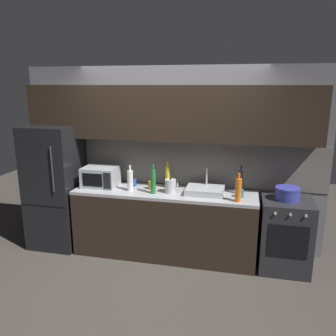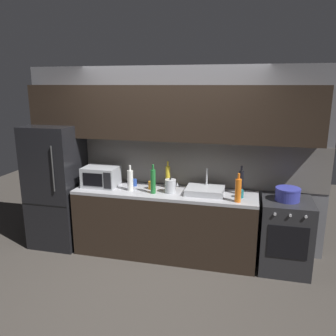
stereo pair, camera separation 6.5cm
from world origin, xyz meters
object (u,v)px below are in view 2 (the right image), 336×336
object	(u,v)px
refrigerator	(57,186)
wine_bottle_orange	(238,190)
mug_teal	(240,194)
mug_blue	(134,183)
cooking_pot	(288,194)
mug_amber	(151,185)
kettle	(170,186)
wine_bottle_yellow	(168,177)
oven_range	(285,235)
wine_bottle_white	(130,180)
microwave	(101,177)
wine_bottle_green	(153,181)
wine_bottle_dark	(241,182)

from	to	relation	value
refrigerator	wine_bottle_orange	distance (m)	2.54
mug_teal	mug_blue	bearing A→B (deg)	173.57
cooking_pot	mug_amber	bearing A→B (deg)	178.25
kettle	wine_bottle_yellow	distance (m)	0.23
mug_blue	oven_range	bearing A→B (deg)	-4.03
wine_bottle_yellow	oven_range	bearing A→B (deg)	-6.31
wine_bottle_orange	mug_teal	size ratio (longest dim) A/B	3.64
wine_bottle_white	wine_bottle_yellow	bearing A→B (deg)	28.38
oven_range	mug_amber	bearing A→B (deg)	178.21
microwave	wine_bottle_white	distance (m)	0.46
oven_range	wine_bottle_orange	xyz separation A→B (m)	(-0.59, -0.19, 0.60)
wine_bottle_orange	mug_blue	distance (m)	1.45
refrigerator	wine_bottle_green	world-z (taller)	refrigerator
mug_amber	wine_bottle_green	bearing A→B (deg)	-65.94
wine_bottle_dark	mug_amber	distance (m)	1.17
refrigerator	kettle	xyz separation A→B (m)	(1.67, -0.04, 0.13)
microwave	wine_bottle_dark	size ratio (longest dim) A/B	1.24
microwave	wine_bottle_green	world-z (taller)	wine_bottle_green
mug_amber	cooking_pot	size ratio (longest dim) A/B	0.36
refrigerator	kettle	bearing A→B (deg)	-1.28
mug_amber	refrigerator	bearing A→B (deg)	-177.82
mug_amber	cooking_pot	bearing A→B (deg)	-1.75
wine_bottle_yellow	wine_bottle_dark	xyz separation A→B (m)	(0.96, -0.06, 0.00)
microwave	wine_bottle_orange	size ratio (longest dim) A/B	1.31
mug_amber	cooking_pot	xyz separation A→B (m)	(1.72, -0.05, 0.03)
wine_bottle_dark	mug_teal	xyz separation A→B (m)	(0.00, -0.14, -0.11)
wine_bottle_green	mug_teal	size ratio (longest dim) A/B	3.93
kettle	cooking_pot	distance (m)	1.44
oven_range	mug_blue	xyz separation A→B (m)	(-2.00, 0.14, 0.50)
kettle	wine_bottle_white	world-z (taller)	wine_bottle_white
kettle	wine_bottle_orange	xyz separation A→B (m)	(0.86, -0.16, 0.06)
wine_bottle_green	wine_bottle_yellow	bearing A→B (deg)	66.10
wine_bottle_green	mug_teal	world-z (taller)	wine_bottle_green
wine_bottle_white	wine_bottle_green	distance (m)	0.33
kettle	wine_bottle_white	bearing A→B (deg)	-176.16
wine_bottle_orange	kettle	bearing A→B (deg)	169.71
microwave	wine_bottle_green	size ratio (longest dim) A/B	1.22
wine_bottle_yellow	mug_amber	size ratio (longest dim) A/B	3.45
wine_bottle_yellow	wine_bottle_white	bearing A→B (deg)	-151.62
oven_range	refrigerator	bearing A→B (deg)	179.98
wine_bottle_yellow	mug_blue	size ratio (longest dim) A/B	3.94
wine_bottle_orange	cooking_pot	xyz separation A→B (m)	(0.58, 0.19, -0.07)
oven_range	kettle	bearing A→B (deg)	-178.57
microwave	wine_bottle_yellow	bearing A→B (deg)	9.42
oven_range	mug_teal	bearing A→B (deg)	-177.89
wine_bottle_orange	wine_bottle_green	xyz separation A→B (m)	(-1.07, 0.08, 0.01)
wine_bottle_dark	microwave	bearing A→B (deg)	-177.10
oven_range	cooking_pot	xyz separation A→B (m)	(-0.01, 0.00, 0.53)
wine_bottle_yellow	wine_bottle_green	xyz separation A→B (m)	(-0.12, -0.28, 0.01)
cooking_pot	wine_bottle_dark	bearing A→B (deg)	168.56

